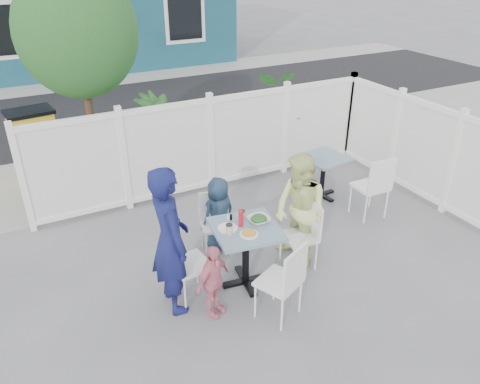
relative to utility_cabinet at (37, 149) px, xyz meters
name	(u,v)px	position (x,y,z in m)	size (l,w,h in m)	color
ground	(281,264)	(2.46, -4.00, -0.63)	(80.00, 80.00, 0.00)	slate
near_sidewalk	(178,160)	(2.46, -0.20, -0.63)	(24.00, 2.60, 0.01)	gray
street	(127,108)	(2.46, 3.50, -0.63)	(24.00, 5.00, 0.01)	black
far_sidewalk	(99,80)	(2.46, 6.60, -0.63)	(24.00, 1.60, 0.01)	gray
fence_back	(211,146)	(2.56, -1.60, 0.15)	(5.86, 0.08, 1.60)	white
fence_right	(422,152)	(5.46, -3.40, 0.15)	(0.08, 3.66, 1.60)	white
tree	(77,32)	(0.86, -0.70, 1.96)	(1.80, 1.62, 3.59)	#382316
utility_cabinet	(37,149)	(0.00, 0.00, 0.00)	(0.68, 0.49, 1.27)	gold
potted_shrub_a	(158,139)	(1.89, -0.90, 0.15)	(0.87, 0.87, 1.56)	#194B20
potted_shrub_b	(284,120)	(4.36, -1.00, 0.13)	(1.38, 1.19, 1.53)	#194B20
main_table	(246,241)	(1.86, -4.12, -0.01)	(0.87, 0.87, 0.81)	slate
spare_table	(324,166)	(4.06, -2.70, -0.08)	(0.76, 0.76, 0.71)	slate
chair_left	(183,260)	(1.09, -4.05, -0.08)	(0.46, 0.47, 0.96)	white
chair_right	(305,230)	(2.72, -4.12, -0.11)	(0.43, 0.44, 0.90)	white
chair_back	(214,218)	(1.85, -3.26, -0.15)	(0.45, 0.44, 0.83)	white
chair_near	(285,278)	(1.95, -4.86, -0.07)	(0.57, 0.57, 0.96)	white
chair_spare	(375,183)	(4.32, -3.62, -0.04)	(0.48, 0.46, 1.01)	white
man	(170,240)	(0.95, -4.07, 0.25)	(0.64, 0.42, 1.77)	#13174D
woman	(300,212)	(2.68, -4.04, 0.13)	(0.74, 0.58, 1.52)	#C9D73D
boy	(219,214)	(1.92, -3.24, -0.11)	(0.51, 0.33, 1.05)	#1E334B
toddler	(213,281)	(1.29, -4.44, -0.18)	(0.53, 0.22, 0.91)	pink
plate_main	(249,234)	(1.83, -4.26, 0.18)	(0.22, 0.22, 0.01)	white
plate_side	(228,228)	(1.67, -4.04, 0.18)	(0.24, 0.24, 0.02)	white
salad_bowl	(259,220)	(2.06, -4.08, 0.20)	(0.26, 0.26, 0.06)	white
coffee_cup_a	(229,229)	(1.64, -4.14, 0.23)	(0.08, 0.08, 0.11)	beige
coffee_cup_b	(242,215)	(1.91, -3.93, 0.23)	(0.07, 0.07, 0.11)	beige
ketchup_bottle	(241,219)	(1.83, -4.05, 0.27)	(0.06, 0.06, 0.19)	red
salt_shaker	(228,218)	(1.76, -3.88, 0.21)	(0.03, 0.03, 0.07)	white
pepper_shaker	(231,217)	(1.79, -3.88, 0.21)	(0.03, 0.03, 0.07)	black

